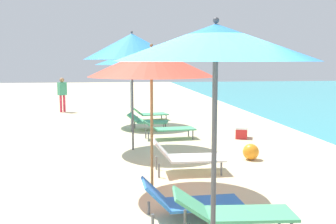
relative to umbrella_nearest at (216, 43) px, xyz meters
name	(u,v)px	position (x,y,z in m)	size (l,w,h in m)	color
umbrella_nearest	(216,43)	(0.00, 0.00, 0.00)	(1.91, 1.91, 2.66)	#4C4C51
lounger_nearest_shoreside	(232,211)	(0.54, 1.15, -2.09)	(1.60, 0.68, 0.61)	#4CA572
umbrella_second	(151,62)	(-0.33, 3.07, -0.18)	(2.14, 2.14, 2.55)	olive
lounger_second_shoreside	(186,156)	(0.46, 4.16, -2.07)	(1.45, 0.71, 0.69)	white
lounger_second_inland	(190,201)	(0.10, 1.80, -2.16)	(1.46, 0.62, 0.58)	blue
umbrella_third	(132,47)	(-0.52, 6.45, 0.20)	(2.42, 2.42, 3.00)	#4C4C51
lounger_third_shoreside	(167,128)	(0.53, 7.72, -2.09)	(1.62, 0.72, 0.61)	#4CA572
umbrella_farthest	(131,58)	(-0.41, 10.36, -0.06)	(2.46, 2.46, 2.64)	silver
lounger_farthest_shoreside	(149,113)	(0.30, 11.55, -2.15)	(1.49, 0.95, 0.54)	#4CA572
lounger_farthest_inland	(147,121)	(0.08, 9.33, -2.11)	(1.42, 0.95, 0.55)	#4CA572
person_walking_near	(62,91)	(-3.31, 14.53, -1.50)	(0.42, 0.39, 1.54)	#D8334C
cooler_box	(242,132)	(2.74, 7.60, -2.25)	(0.49, 0.59, 0.34)	red
beach_ball	(251,152)	(2.13, 5.02, -2.23)	(0.37, 0.37, 0.37)	orange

